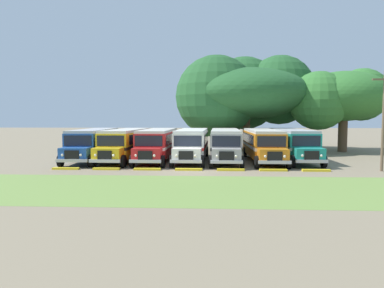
{
  "coord_description": "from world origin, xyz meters",
  "views": [
    {
      "loc": [
        1.53,
        -26.04,
        3.88
      ],
      "look_at": [
        0.0,
        4.37,
        1.6
      ],
      "focal_mm": 32.86,
      "sensor_mm": 36.0,
      "label": 1
    }
  ],
  "objects": [
    {
      "name": "parked_bus_slot_1",
      "position": [
        -6.15,
        5.69,
        1.58
      ],
      "size": [
        3.07,
        10.89,
        2.82
      ],
      "rotation": [
        0.0,
        0.0,
        -1.61
      ],
      "color": "yellow",
      "rests_on": "ground_plane"
    },
    {
      "name": "broad_shade_tree",
      "position": [
        5.77,
        17.08,
        6.79
      ],
      "size": [
        16.8,
        15.55,
        11.65
      ],
      "color": "brown",
      "rests_on": "ground_plane"
    },
    {
      "name": "foreground_grass_strip",
      "position": [
        0.0,
        -7.09,
        0.0
      ],
      "size": [
        80.0,
        8.41,
        0.01
      ],
      "primitive_type": "cube",
      "color": "olive",
      "rests_on": "ground_plane"
    },
    {
      "name": "ground_plane",
      "position": [
        0.0,
        0.0,
        0.0
      ],
      "size": [
        220.0,
        220.0,
        0.0
      ],
      "primitive_type": "plane",
      "color": "#84755B"
    },
    {
      "name": "parked_bus_slot_4",
      "position": [
        2.94,
        5.6,
        1.58
      ],
      "size": [
        2.92,
        10.87,
        2.82
      ],
      "rotation": [
        0.0,
        0.0,
        -1.6
      ],
      "color": "#9E9993",
      "rests_on": "ground_plane"
    },
    {
      "name": "secondary_tree",
      "position": [
        16.48,
        15.25,
        6.24
      ],
      "size": [
        11.79,
        9.77,
        9.59
      ],
      "color": "brown",
      "rests_on": "ground_plane"
    },
    {
      "name": "parked_bus_slot_5",
      "position": [
        6.29,
        5.58,
        1.58
      ],
      "size": [
        2.73,
        10.85,
        2.82
      ],
      "rotation": [
        0.0,
        0.0,
        -1.56
      ],
      "color": "orange",
      "rests_on": "ground_plane"
    },
    {
      "name": "parked_bus_slot_6",
      "position": [
        9.05,
        6.25,
        1.58
      ],
      "size": [
        2.9,
        10.87,
        2.82
      ],
      "rotation": [
        0.0,
        0.0,
        -1.55
      ],
      "color": "teal",
      "rests_on": "ground_plane"
    },
    {
      "name": "curb_wheelstop_4",
      "position": [
        3.08,
        -0.43,
        0.07
      ],
      "size": [
        2.0,
        0.36,
        0.15
      ],
      "primitive_type": "cube",
      "color": "yellow",
      "rests_on": "ground_plane"
    },
    {
      "name": "parked_bus_slot_0",
      "position": [
        -9.18,
        5.8,
        1.58
      ],
      "size": [
        3.01,
        10.88,
        2.82
      ],
      "rotation": [
        0.0,
        0.0,
        -1.53
      ],
      "color": "#23519E",
      "rests_on": "ground_plane"
    },
    {
      "name": "curb_wheelstop_3",
      "position": [
        0.0,
        -0.43,
        0.07
      ],
      "size": [
        2.0,
        0.36,
        0.15
      ],
      "primitive_type": "cube",
      "color": "yellow",
      "rests_on": "ground_plane"
    },
    {
      "name": "parked_bus_slot_3",
      "position": [
        -0.05,
        5.74,
        1.58
      ],
      "size": [
        2.97,
        10.88,
        2.82
      ],
      "rotation": [
        0.0,
        0.0,
        -1.6
      ],
      "color": "silver",
      "rests_on": "ground_plane"
    },
    {
      "name": "curb_wheelstop_1",
      "position": [
        -6.17,
        -0.43,
        0.07
      ],
      "size": [
        2.0,
        0.36,
        0.15
      ],
      "primitive_type": "cube",
      "color": "yellow",
      "rests_on": "ground_plane"
    },
    {
      "name": "curb_wheelstop_6",
      "position": [
        9.25,
        -0.43,
        0.07
      ],
      "size": [
        2.0,
        0.36,
        0.15
      ],
      "primitive_type": "cube",
      "color": "yellow",
      "rests_on": "ground_plane"
    },
    {
      "name": "utility_pole",
      "position": [
        14.05,
        -0.04,
        3.86
      ],
      "size": [
        1.8,
        0.2,
        7.22
      ],
      "color": "brown",
      "rests_on": "ground_plane"
    },
    {
      "name": "parked_bus_slot_2",
      "position": [
        -3.21,
        5.68,
        1.58
      ],
      "size": [
        2.83,
        10.86,
        2.82
      ],
      "rotation": [
        0.0,
        0.0,
        -1.59
      ],
      "color": "red",
      "rests_on": "ground_plane"
    },
    {
      "name": "curb_wheelstop_2",
      "position": [
        -3.08,
        -0.43,
        0.07
      ],
      "size": [
        2.0,
        0.36,
        0.15
      ],
      "primitive_type": "cube",
      "color": "yellow",
      "rests_on": "ground_plane"
    },
    {
      "name": "curb_wheelstop_0",
      "position": [
        -9.25,
        -0.43,
        0.07
      ],
      "size": [
        2.0,
        0.36,
        0.15
      ],
      "primitive_type": "cube",
      "color": "yellow",
      "rests_on": "ground_plane"
    },
    {
      "name": "curb_wheelstop_5",
      "position": [
        6.17,
        -0.43,
        0.07
      ],
      "size": [
        2.0,
        0.36,
        0.15
      ],
      "primitive_type": "cube",
      "color": "yellow",
      "rests_on": "ground_plane"
    }
  ]
}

